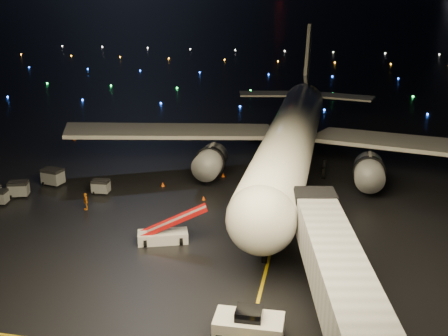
{
  "coord_description": "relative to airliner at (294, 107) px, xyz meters",
  "views": [
    {
      "loc": [
        16.39,
        -37.99,
        21.99
      ],
      "look_at": [
        6.6,
        12.0,
        5.0
      ],
      "focal_mm": 45.0,
      "sensor_mm": 36.0,
      "label": 1
    }
  ],
  "objects": [
    {
      "name": "airliner",
      "position": [
        0.0,
        0.0,
        0.0
      ],
      "size": [
        56.45,
        53.7,
        15.8
      ],
      "primitive_type": null,
      "rotation": [
        0.0,
        0.0,
        -0.01
      ],
      "color": "silver",
      "rests_on": "ground"
    },
    {
      "name": "belt_loader",
      "position": [
        -9.63,
        -22.15,
        -6.34
      ],
      "size": [
        6.66,
        3.74,
        3.12
      ],
      "primitive_type": null,
      "rotation": [
        0.0,
        0.0,
        0.33
      ],
      "color": "silver",
      "rests_on": "ground"
    },
    {
      "name": "baggage_cart_2",
      "position": [
        -26.2,
        -10.36,
        -6.95
      ],
      "size": [
        2.51,
        2.0,
        1.9
      ],
      "primitive_type": "cube",
      "rotation": [
        0.0,
        0.0,
        -0.21
      ],
      "color": "gray",
      "rests_on": "ground"
    },
    {
      "name": "lane_centre",
      "position": [
        -0.02,
        -12.45,
        -7.89
      ],
      "size": [
        0.25,
        80.0,
        0.02
      ],
      "primitive_type": "cube",
      "color": "gold",
      "rests_on": "ground"
    },
    {
      "name": "baggage_cart_0",
      "position": [
        -19.78,
        -11.88,
        -7.14
      ],
      "size": [
        1.84,
        1.31,
        1.53
      ],
      "primitive_type": "cube",
      "rotation": [
        0.0,
        0.0,
        0.03
      ],
      "color": "gray",
      "rests_on": "ground"
    },
    {
      "name": "pushback_tug",
      "position": [
        -0.03,
        -34.64,
        -6.84
      ],
      "size": [
        4.5,
        2.4,
        2.13
      ],
      "primitive_type": "cube",
      "rotation": [
        0.0,
        0.0,
        0.01
      ],
      "color": "silver",
      "rests_on": "ground"
    },
    {
      "name": "safety_cone_3",
      "position": [
        -32.09,
        7.44,
        -7.63
      ],
      "size": [
        0.56,
        0.56,
        0.55
      ],
      "primitive_type": "cone",
      "rotation": [
        0.0,
        0.0,
        0.16
      ],
      "color": "#FB590E",
      "rests_on": "ground"
    },
    {
      "name": "safety_cone_0",
      "position": [
        -8.38,
        -11.64,
        -7.67
      ],
      "size": [
        0.48,
        0.48,
        0.46
      ],
      "primitive_type": "cone",
      "rotation": [
        0.0,
        0.0,
        0.23
      ],
      "color": "#FB590E",
      "rests_on": "ground"
    },
    {
      "name": "crew_c",
      "position": [
        -19.44,
        -16.5,
        -7.0
      ],
      "size": [
        0.93,
        1.13,
        1.8
      ],
      "primitive_type": "imported",
      "rotation": [
        0.0,
        0.0,
        -1.01
      ],
      "color": "orange",
      "rests_on": "ground"
    },
    {
      "name": "baggage_cart_3",
      "position": [
        -28.05,
        -14.46,
        -7.05
      ],
      "size": [
        2.31,
        1.9,
        1.7
      ],
      "primitive_type": "cube",
      "rotation": [
        0.0,
        0.0,
        0.28
      ],
      "color": "gray",
      "rests_on": "ground"
    },
    {
      "name": "safety_cone_1",
      "position": [
        -7.78,
        -3.95,
        -7.64
      ],
      "size": [
        0.53,
        0.53,
        0.52
      ],
      "primitive_type": "cone",
      "rotation": [
        0.0,
        0.0,
        -0.16
      ],
      "color": "#FB590E",
      "rests_on": "ground"
    },
    {
      "name": "ground",
      "position": [
        -12.02,
        272.55,
        -7.9
      ],
      "size": [
        2000.0,
        2000.0,
        0.0
      ],
      "primitive_type": "plane",
      "color": "black",
      "rests_on": "ground"
    },
    {
      "name": "safety_cone_2",
      "position": [
        -13.84,
        -8.46,
        -7.66
      ],
      "size": [
        0.45,
        0.45,
        0.49
      ],
      "primitive_type": "cone",
      "rotation": [
        0.0,
        0.0,
        -0.05
      ],
      "color": "#FB590E",
      "rests_on": "ground"
    },
    {
      "name": "taxiway_lights",
      "position": [
        -12.02,
        78.55,
        -7.72
      ],
      "size": [
        164.0,
        92.0,
        0.36
      ],
      "primitive_type": null,
      "color": "black",
      "rests_on": "ground"
    }
  ]
}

